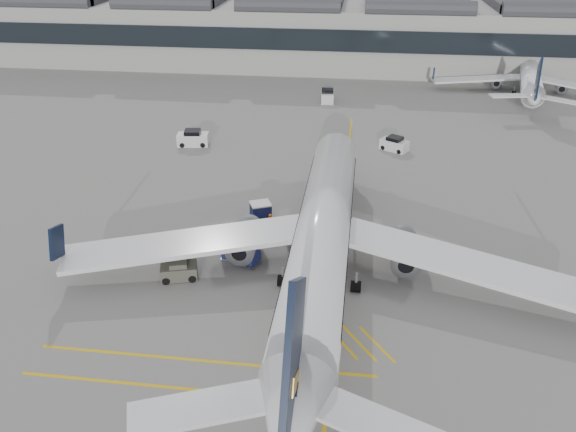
# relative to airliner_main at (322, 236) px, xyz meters

# --- Properties ---
(ground) EXTENTS (220.00, 220.00, 0.00)m
(ground) POSITION_rel_airliner_main_xyz_m (-8.67, -0.87, -3.46)
(ground) COLOR gray
(ground) RESTS_ON ground
(terminal) EXTENTS (200.00, 20.45, 12.40)m
(terminal) POSITION_rel_airliner_main_xyz_m (-8.67, 71.06, 2.68)
(terminal) COLOR #9E9E99
(terminal) RESTS_ON ground
(apron_markings) EXTENTS (0.25, 60.00, 0.01)m
(apron_markings) POSITION_rel_airliner_main_xyz_m (1.33, 9.13, -3.45)
(apron_markings) COLOR gold
(apron_markings) RESTS_ON ground
(airliner_main) EXTENTS (40.49, 44.22, 11.76)m
(airliner_main) POSITION_rel_airliner_main_xyz_m (0.00, 0.00, 0.00)
(airliner_main) COLOR white
(airliner_main) RESTS_ON ground
(airliner_far) EXTENTS (29.67, 32.74, 8.81)m
(airliner_far) POSITION_rel_airliner_main_xyz_m (28.96, 55.45, -0.87)
(airliner_far) COLOR white
(airliner_far) RESTS_ON ground
(belt_loader) EXTENTS (4.74, 2.32, 1.88)m
(belt_loader) POSITION_rel_airliner_main_xyz_m (-1.25, 5.31, -2.91)
(belt_loader) COLOR #B9B8B0
(belt_loader) RESTS_ON ground
(baggage_cart_a) EXTENTS (2.19, 2.00, 1.89)m
(baggage_cart_a) POSITION_rel_airliner_main_xyz_m (-2.62, 5.11, -2.44)
(baggage_cart_a) COLOR gray
(baggage_cart_a) RESTS_ON ground
(baggage_cart_b) EXTENTS (2.14, 1.96, 1.83)m
(baggage_cart_b) POSITION_rel_airliner_main_xyz_m (-6.03, 0.68, -2.48)
(baggage_cart_b) COLOR gray
(baggage_cart_b) RESTS_ON ground
(baggage_cart_c) EXTENTS (2.39, 2.22, 2.02)m
(baggage_cart_c) POSITION_rel_airliner_main_xyz_m (-6.20, 7.75, -2.37)
(baggage_cart_c) COLOR gray
(baggage_cart_c) RESTS_ON ground
(baggage_cart_d) EXTENTS (1.67, 1.38, 1.74)m
(baggage_cart_d) POSITION_rel_airliner_main_xyz_m (-7.57, 1.41, -2.52)
(baggage_cart_d) COLOR gray
(baggage_cart_d) RESTS_ON ground
(ramp_agent_a) EXTENTS (0.83, 0.79, 1.92)m
(ramp_agent_a) POSITION_rel_airliner_main_xyz_m (-4.96, 5.90, -2.50)
(ramp_agent_a) COLOR #DE510B
(ramp_agent_a) RESTS_ON ground
(ramp_agent_b) EXTENTS (0.88, 0.70, 1.73)m
(ramp_agent_b) POSITION_rel_airliner_main_xyz_m (-5.79, 2.82, -2.59)
(ramp_agent_b) COLOR #FB590D
(ramp_agent_b) RESTS_ON ground
(pushback_tug) EXTENTS (3.15, 2.39, 1.56)m
(pushback_tug) POSITION_rel_airliner_main_xyz_m (-11.03, -1.97, -2.76)
(pushback_tug) COLOR #4F5043
(pushback_tug) RESTS_ON ground
(safety_cone_nose) EXTENTS (0.33, 0.33, 0.46)m
(safety_cone_nose) POSITION_rel_airliner_main_xyz_m (-0.69, 23.28, -3.23)
(safety_cone_nose) COLOR #F24C0A
(safety_cone_nose) RESTS_ON ground
(safety_cone_engine) EXTENTS (0.36, 0.36, 0.50)m
(safety_cone_engine) POSITION_rel_airliner_main_xyz_m (5.98, 2.35, -3.21)
(safety_cone_engine) COLOR #F24C0A
(safety_cone_engine) RESTS_ON ground
(service_van_left) EXTENTS (4.02, 2.43, 1.94)m
(service_van_left) POSITION_rel_airliner_main_xyz_m (-17.92, 26.42, -2.59)
(service_van_left) COLOR silver
(service_van_left) RESTS_ON ground
(service_van_mid) EXTENTS (2.15, 3.84, 1.90)m
(service_van_mid) POSITION_rel_airliner_main_xyz_m (-2.63, 47.16, -2.60)
(service_van_mid) COLOR silver
(service_van_mid) RESTS_ON ground
(service_van_right) EXTENTS (3.67, 3.11, 1.69)m
(service_van_right) POSITION_rel_airliner_main_xyz_m (6.77, 27.89, -2.70)
(service_van_right) COLOR silver
(service_van_right) RESTS_ON ground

